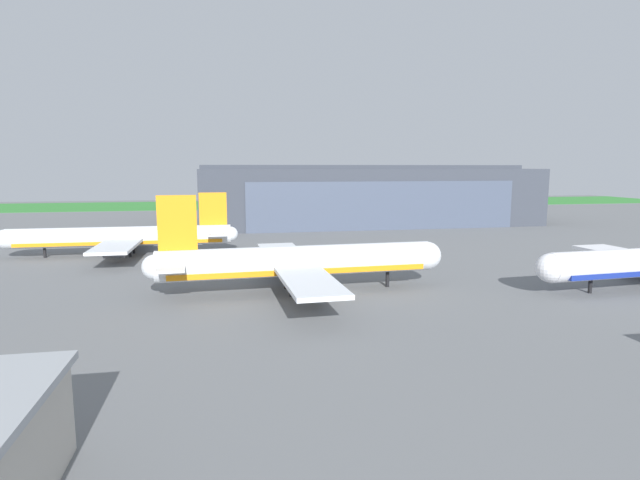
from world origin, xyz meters
TOP-DOWN VIEW (x-y plane):
  - ground_plane at (0.00, 0.00)m, footprint 440.00×440.00m
  - grass_field_strip at (0.00, 178.05)m, footprint 440.00×56.00m
  - maintenance_hangar at (29.21, 87.98)m, footprint 104.41×39.30m
  - airliner_far_right at (-36.75, 38.40)m, footprint 47.20×37.60m
  - airliner_near_right at (-5.57, 1.37)m, footprint 43.69×39.34m

SIDE VIEW (x-z plane):
  - ground_plane at x=0.00m, z-range 0.00..0.00m
  - grass_field_strip at x=0.00m, z-range 0.00..0.08m
  - airliner_far_right at x=-36.75m, z-range -2.59..10.15m
  - airliner_near_right at x=-5.57m, z-range -2.75..11.50m
  - maintenance_hangar at x=29.21m, z-range -0.46..18.24m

